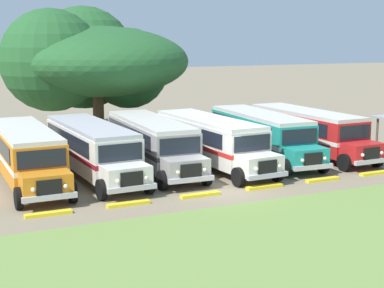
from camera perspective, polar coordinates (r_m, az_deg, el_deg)
The scene contains 15 objects.
ground_plane at distance 29.09m, azimuth 3.50°, elevation -4.47°, with size 220.00×220.00×0.00m, color #84755B.
foreground_grass_strip at distance 23.08m, azimuth 12.43°, elevation -8.70°, with size 80.00×10.04×0.01m, color olive.
parked_bus_slot_0 at distance 31.39m, azimuth -15.97°, elevation -0.79°, with size 2.74×10.85×2.82m.
parked_bus_slot_1 at distance 32.03m, azimuth -9.72°, elevation -0.32°, with size 3.10×10.89×2.82m.
parked_bus_slot_2 at distance 33.49m, azimuth -3.93°, elevation 0.28°, with size 2.96×10.88×2.82m.
parked_bus_slot_3 at distance 34.03m, azimuth 1.88°, elevation 0.46°, with size 3.14×10.90×2.82m.
parked_bus_slot_4 at distance 36.44m, azimuth 6.86°, elevation 1.06°, with size 3.15×10.90×2.82m.
parked_bus_slot_5 at distance 38.18m, azimuth 11.32°, elevation 1.36°, with size 2.95×10.87×2.82m.
curb_wheelstop_0 at distance 25.63m, azimuth -13.89°, elevation -6.66°, with size 2.00×0.36×0.15m, color yellow.
curb_wheelstop_1 at distance 26.49m, azimuth -6.23°, elevation -5.85°, with size 2.00×0.36×0.15m, color yellow.
curb_wheelstop_2 at distance 27.78m, azimuth 0.81°, elevation -5.01°, with size 2.00×0.36×0.15m, color yellow.
curb_wheelstop_3 at distance 29.46m, azimuth 7.12°, elevation -4.19°, with size 2.00×0.36×0.15m, color yellow.
curb_wheelstop_4 at distance 31.46m, azimuth 12.68°, elevation -3.43°, with size 2.00×0.36×0.15m, color yellow.
curb_wheelstop_5 at distance 33.72m, azimuth 17.53°, elevation -2.73°, with size 2.00×0.36×0.15m, color yellow.
broad_shade_tree at distance 45.23m, azimuth -9.96°, elevation 8.02°, with size 13.96×15.30×9.95m.
Camera 1 is at (-13.40, -24.72, 7.48)m, focal length 54.40 mm.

